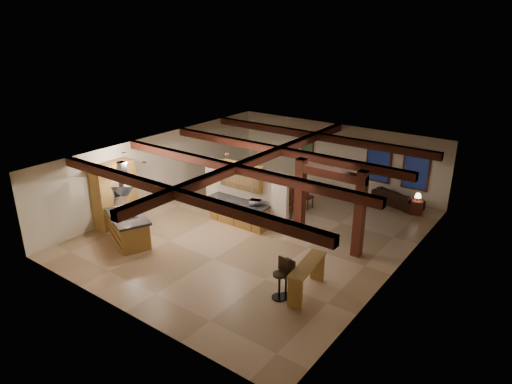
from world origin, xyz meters
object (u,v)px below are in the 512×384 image
Objects in this scene: dining_table at (281,202)px; sofa at (398,198)px; kitchen_island at (129,228)px; bar_counter at (307,273)px.

dining_table is 0.81× the size of sofa.
kitchen_island is 10.79m from sofa.
dining_table is 0.94× the size of bar_counter.
dining_table is at bearing 60.61° from sofa.
kitchen_island is 6.16m from dining_table.
kitchen_island is at bearing 73.81° from sofa.
sofa is at bearing 92.07° from bar_counter.
kitchen_island is at bearing -123.07° from dining_table.
bar_counter is (0.28, -7.89, 0.33)m from sofa.
bar_counter reaches higher than dining_table.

